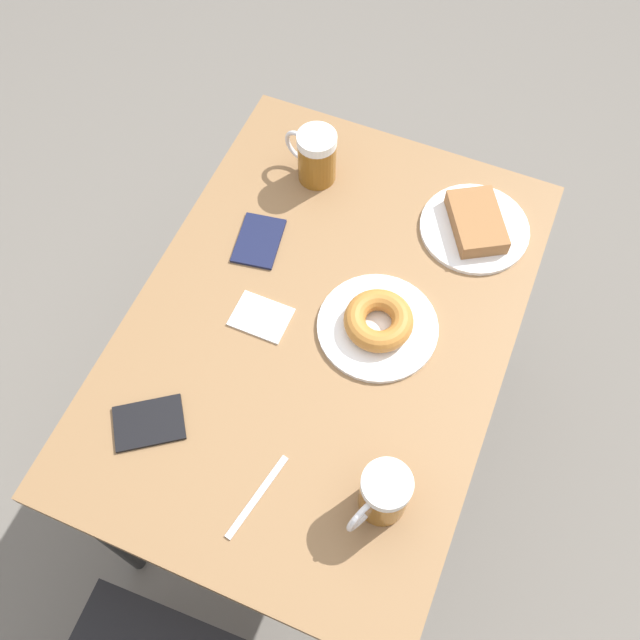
# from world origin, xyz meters

# --- Properties ---
(ground_plane) EXTENTS (8.00, 8.00, 0.00)m
(ground_plane) POSITION_xyz_m (0.00, 0.00, 0.00)
(ground_plane) COLOR #666059
(table) EXTENTS (0.73, 1.04, 0.75)m
(table) POSITION_xyz_m (0.00, 0.00, 0.68)
(table) COLOR olive
(table) RESTS_ON ground_plane
(plate_with_cake) EXTENTS (0.23, 0.23, 0.05)m
(plate_with_cake) POSITION_xyz_m (-0.21, -0.34, 0.77)
(plate_with_cake) COLOR white
(plate_with_cake) RESTS_ON table
(plate_with_donut) EXTENTS (0.24, 0.24, 0.05)m
(plate_with_donut) POSITION_xyz_m (-0.11, -0.04, 0.77)
(plate_with_donut) COLOR white
(plate_with_donut) RESTS_ON table
(beer_mug_left) EXTENTS (0.08, 0.12, 0.13)m
(beer_mug_left) POSITION_xyz_m (-0.23, 0.28, 0.81)
(beer_mug_left) COLOR #8C5619
(beer_mug_left) RESTS_ON table
(beer_mug_center) EXTENTS (0.13, 0.08, 0.13)m
(beer_mug_center) POSITION_xyz_m (0.15, -0.34, 0.81)
(beer_mug_center) COLOR #8C5619
(beer_mug_center) RESTS_ON table
(napkin_folded) EXTENTS (0.11, 0.08, 0.00)m
(napkin_folded) POSITION_xyz_m (0.11, 0.03, 0.75)
(napkin_folded) COLOR white
(napkin_folded) RESTS_ON table
(fork) EXTENTS (0.05, 0.17, 0.00)m
(fork) POSITION_xyz_m (-0.03, 0.35, 0.75)
(fork) COLOR silver
(fork) RESTS_ON table
(passport_near_edge) EXTENTS (0.15, 0.14, 0.01)m
(passport_near_edge) POSITION_xyz_m (0.21, 0.31, 0.75)
(passport_near_edge) COLOR black
(passport_near_edge) RESTS_ON table
(passport_far_edge) EXTENTS (0.11, 0.14, 0.01)m
(passport_far_edge) POSITION_xyz_m (0.19, -0.13, 0.75)
(passport_far_edge) COLOR #141938
(passport_far_edge) RESTS_ON table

